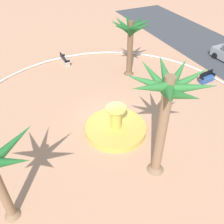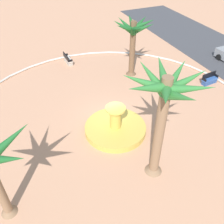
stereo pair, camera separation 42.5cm
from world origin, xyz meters
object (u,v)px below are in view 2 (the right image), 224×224
Objects in this scene: palm_tree_by_curb at (133,34)px; bench_north at (209,80)px; fountain at (115,128)px; bench_east at (68,60)px; palm_tree_near_fountain at (164,102)px.

palm_tree_by_curb is 3.23× the size of bench_north.
palm_tree_by_curb reaches higher than fountain.
palm_tree_near_fountain is at bearing 3.60° from bench_east.
palm_tree_near_fountain reaches higher than palm_tree_by_curb.
fountain is 9.04m from palm_tree_by_curb.
bench_east is (-15.45, -0.97, -4.74)m from palm_tree_near_fountain.
bench_east is at bearing -129.76° from bench_north.
palm_tree_near_fountain is 4.15× the size of bench_east.
fountain is 0.81× the size of palm_tree_by_curb.
palm_tree_near_fountain reaches higher than fountain.
palm_tree_near_fountain is at bearing -56.07° from bench_north.
bench_north is (4.34, 5.73, -3.62)m from palm_tree_by_curb.
palm_tree_by_curb is at bearing 47.43° from bench_east.
palm_tree_near_fountain reaches higher than bench_north.
palm_tree_near_fountain is 11.65m from palm_tree_by_curb.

